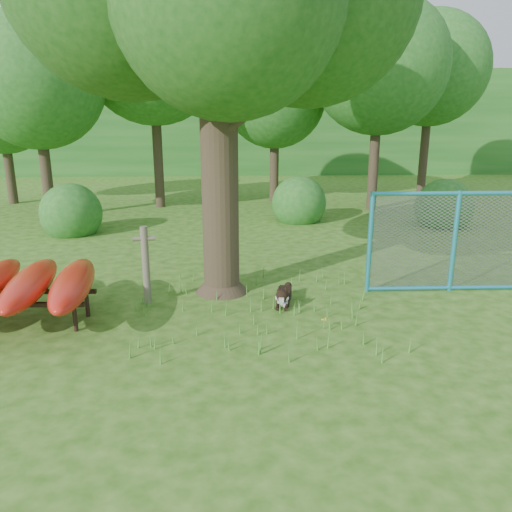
{
  "coord_description": "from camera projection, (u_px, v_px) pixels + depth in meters",
  "views": [
    {
      "loc": [
        -0.21,
        -7.32,
        3.41
      ],
      "look_at": [
        0.2,
        1.2,
        1.0
      ],
      "focal_mm": 35.0,
      "sensor_mm": 36.0,
      "label": 1
    }
  ],
  "objects": [
    {
      "name": "bg_tree_b",
      "position": [
        153.0,
        52.0,
        17.85
      ],
      "size": [
        5.2,
        5.2,
        8.22
      ],
      "color": "#32271B",
      "rests_on": "ground"
    },
    {
      "name": "fence_section",
      "position": [
        454.0,
        242.0,
        9.81
      ],
      "size": [
        3.46,
        0.12,
        3.36
      ],
      "rotation": [
        0.0,
        0.0,
        -0.01
      ],
      "color": "#2998C3",
      "rests_on": "ground"
    },
    {
      "name": "kayak_rack",
      "position": [
        9.0,
        284.0,
        8.28
      ],
      "size": [
        2.98,
        2.79,
        0.93
      ],
      "rotation": [
        0.0,
        0.0,
        -0.04
      ],
      "color": "black",
      "rests_on": "ground"
    },
    {
      "name": "bg_tree_f",
      "position": [
        1.0,
        107.0,
        19.05
      ],
      "size": [
        3.6,
        3.6,
        5.55
      ],
      "color": "#32271B",
      "rests_on": "ground"
    },
    {
      "name": "wooded_hillside",
      "position": [
        234.0,
        122.0,
        34.08
      ],
      "size": [
        80.0,
        12.0,
        6.0
      ],
      "primitive_type": "cube",
      "color": "#20601F",
      "rests_on": "ground"
    },
    {
      "name": "wildflower_clump",
      "position": [
        324.0,
        320.0,
        8.21
      ],
      "size": [
        0.09,
        0.08,
        0.19
      ],
      "rotation": [
        0.0,
        0.0,
        0.25
      ],
      "color": "#498F2F",
      "rests_on": "ground"
    },
    {
      "name": "bg_tree_a",
      "position": [
        36.0,
        81.0,
        16.07
      ],
      "size": [
        4.4,
        4.4,
        6.7
      ],
      "color": "#32271B",
      "rests_on": "ground"
    },
    {
      "name": "shrub_left",
      "position": [
        73.0,
        233.0,
        14.96
      ],
      "size": [
        1.8,
        1.8,
        1.8
      ],
      "primitive_type": "sphere",
      "color": "#20601F",
      "rests_on": "ground"
    },
    {
      "name": "bg_tree_c",
      "position": [
        275.0,
        97.0,
        19.42
      ],
      "size": [
        4.0,
        4.0,
        6.12
      ],
      "color": "#32271B",
      "rests_on": "ground"
    },
    {
      "name": "bg_tree_e",
      "position": [
        431.0,
        69.0,
        20.38
      ],
      "size": [
        4.6,
        4.6,
        7.55
      ],
      "color": "#32271B",
      "rests_on": "ground"
    },
    {
      "name": "wooden_post",
      "position": [
        146.0,
        263.0,
        9.18
      ],
      "size": [
        0.41,
        0.15,
        1.48
      ],
      "rotation": [
        0.0,
        0.0,
        0.12
      ],
      "color": "brown",
      "rests_on": "ground"
    },
    {
      "name": "bg_tree_d",
      "position": [
        380.0,
        66.0,
        17.4
      ],
      "size": [
        4.8,
        4.8,
        7.5
      ],
      "color": "#32271B",
      "rests_on": "ground"
    },
    {
      "name": "husky_dog",
      "position": [
        284.0,
        296.0,
        9.31
      ],
      "size": [
        0.4,
        0.99,
        0.45
      ],
      "rotation": [
        0.0,
        0.0,
        -0.2
      ],
      "color": "black",
      "rests_on": "ground"
    },
    {
      "name": "shrub_mid",
      "position": [
        298.0,
        221.0,
        16.72
      ],
      "size": [
        1.8,
        1.8,
        1.8
      ],
      "primitive_type": "sphere",
      "color": "#20601F",
      "rests_on": "ground"
    },
    {
      "name": "shrub_right",
      "position": [
        442.0,
        226.0,
        15.96
      ],
      "size": [
        1.8,
        1.8,
        1.8
      ],
      "primitive_type": "sphere",
      "color": "#20601F",
      "rests_on": "ground"
    },
    {
      "name": "ground",
      "position": [
        247.0,
        337.0,
        7.98
      ],
      "size": [
        80.0,
        80.0,
        0.0
      ],
      "primitive_type": "plane",
      "color": "#285511",
      "rests_on": "ground"
    }
  ]
}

